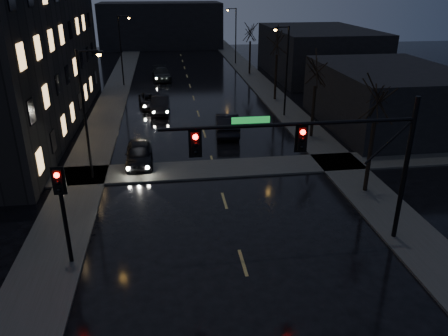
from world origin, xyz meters
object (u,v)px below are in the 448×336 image
object	(u,v)px
oncoming_car_a	(139,154)
oncoming_car_c	(151,100)
oncoming_car_b	(160,105)
oncoming_car_d	(162,74)
lead_car	(227,123)

from	to	relation	value
oncoming_car_a	oncoming_car_c	size ratio (longest dim) A/B	0.93
oncoming_car_b	oncoming_car_c	world-z (taller)	oncoming_car_b
oncoming_car_d	lead_car	size ratio (longest dim) A/B	1.02
oncoming_car_c	lead_car	distance (m)	11.11
oncoming_car_d	oncoming_car_a	bearing A→B (deg)	-98.71
oncoming_car_b	oncoming_car_c	size ratio (longest dim) A/B	0.97
oncoming_car_a	oncoming_car_c	world-z (taller)	oncoming_car_a
oncoming_car_a	oncoming_car_c	xyz separation A→B (m)	(0.59, 14.92, -0.09)
oncoming_car_a	oncoming_car_b	world-z (taller)	oncoming_car_b
oncoming_car_a	oncoming_car_c	distance (m)	14.94
oncoming_car_a	oncoming_car_d	xyz separation A→B (m)	(1.67, 27.88, 0.00)
oncoming_car_c	oncoming_car_d	distance (m)	13.00
oncoming_car_b	lead_car	xyz separation A→B (m)	(5.38, -6.98, 0.08)
oncoming_car_a	lead_car	bearing A→B (deg)	38.27
oncoming_car_b	lead_car	world-z (taller)	lead_car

